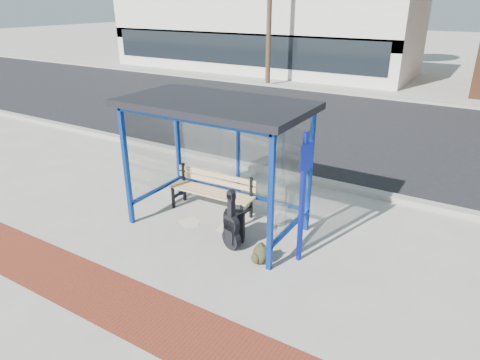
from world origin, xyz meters
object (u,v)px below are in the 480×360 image
Objects in this scene: bench at (213,189)px; guitar_bag at (232,229)px; suitcase at (234,226)px; backpack at (260,255)px.

bench is 1.74× the size of guitar_bag.
bench is at bearing 120.69° from suitcase.
bench is 2.10m from backpack.
backpack is (1.72, -1.16, -0.32)m from bench.
backpack is (0.63, -0.15, -0.22)m from guitar_bag.
suitcase is (-0.11, 0.26, -0.10)m from guitar_bag.
bench is at bearing 153.23° from guitar_bag.
suitcase is 0.86m from backpack.
guitar_bag is 0.30m from suitcase.
guitar_bag reaches higher than suitcase.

